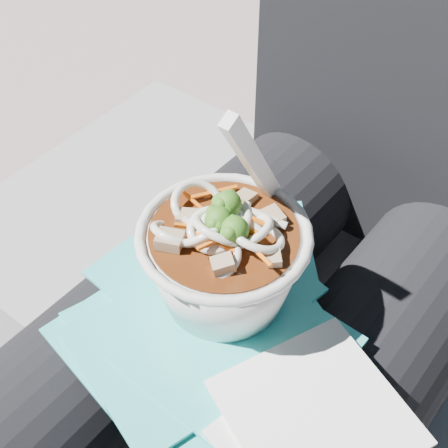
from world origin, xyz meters
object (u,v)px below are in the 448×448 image
Objects in this scene: plastic_bag at (211,320)px; udon_bowl at (224,255)px; person_body at (302,280)px; lap at (251,347)px; stone_ledge at (303,395)px.

plastic_bag is 1.66× the size of udon_bowl.
udon_bowl is (-0.02, -0.11, 0.13)m from person_body.
person_body is 5.16× the size of udon_bowl.
person_body is 0.16m from plastic_bag.
udon_bowl is at bearing 102.84° from plastic_bag.
lap is 0.09m from person_body.
stone_ledge is at bearing 86.28° from plastic_bag.
plastic_bag is (-0.01, -0.20, 0.40)m from stone_ledge.
udon_bowl reaches higher than lap.
person_body is at bearing -90.00° from stone_ledge.
lap is 2.44× the size of udon_bowl.
lap is (0.00, -0.15, 0.31)m from stone_ledge.
lap is at bearing 47.55° from udon_bowl.
udon_bowl reaches higher than plastic_bag.
udon_bowl is (-0.02, -0.17, 0.46)m from stone_ledge.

